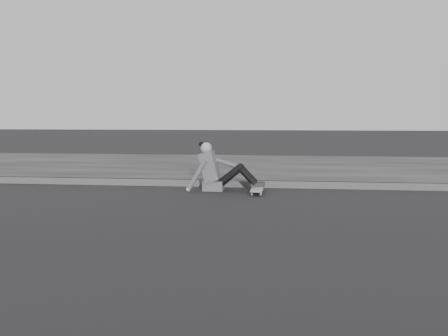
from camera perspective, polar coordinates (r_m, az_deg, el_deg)
The scene contains 5 objects.
ground at distance 6.82m, azimuth 9.17°, elevation -5.36°, with size 80.00×80.00×0.00m, color black.
curb at distance 9.36m, azimuth 8.56°, elevation -1.90°, with size 24.00×0.16×0.12m, color #4B4B4B.
sidewalk at distance 12.35m, azimuth 8.17°, elevation 0.02°, with size 24.00×6.00×0.12m, color #313131.
skateboard at distance 8.64m, azimuth 3.82°, elevation -2.42°, with size 0.20×0.78×0.09m.
seated_woman at distance 8.91m, azimuth -0.81°, elevation -0.28°, with size 1.38×0.46×0.88m.
Camera 1 is at (-0.28, -6.68, 1.33)m, focal length 40.00 mm.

